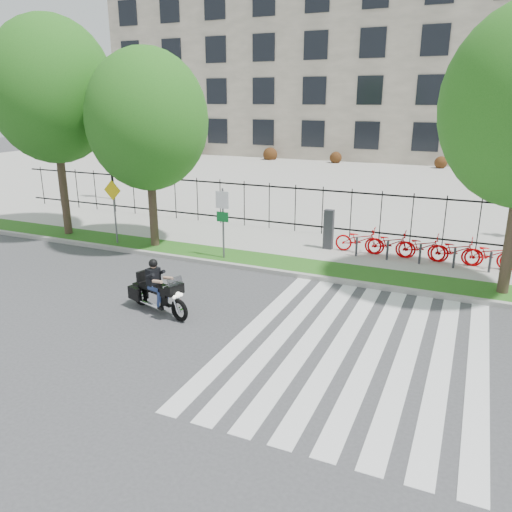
% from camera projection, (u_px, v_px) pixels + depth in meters
% --- Properties ---
extents(ground, '(120.00, 120.00, 0.00)m').
position_uv_depth(ground, '(180.00, 314.00, 13.53)').
color(ground, '#3C3C3F').
rests_on(ground, ground).
extents(curb, '(60.00, 0.20, 0.15)m').
position_uv_depth(curb, '(244.00, 267.00, 17.08)').
color(curb, '#9C9A92').
rests_on(curb, ground).
extents(grass_verge, '(60.00, 1.50, 0.15)m').
position_uv_depth(grass_verge, '(255.00, 260.00, 17.83)').
color(grass_verge, '#205114').
rests_on(grass_verge, ground).
extents(sidewalk, '(60.00, 3.50, 0.15)m').
position_uv_depth(sidewalk, '(280.00, 243.00, 20.00)').
color(sidewalk, '#AFADA3').
rests_on(sidewalk, ground).
extents(plaza, '(80.00, 34.00, 0.10)m').
position_uv_depth(plaza, '(370.00, 181.00, 35.31)').
color(plaza, '#AFADA3').
rests_on(plaza, ground).
extents(crosswalk_stripes, '(5.70, 8.00, 0.01)m').
position_uv_depth(crosswalk_stripes, '(356.00, 349.00, 11.66)').
color(crosswalk_stripes, silver).
rests_on(crosswalk_stripes, ground).
extents(iron_fence, '(30.00, 0.06, 2.00)m').
position_uv_depth(iron_fence, '(295.00, 208.00, 21.21)').
color(iron_fence, black).
rests_on(iron_fence, sidewalk).
extents(office_building, '(60.00, 21.90, 20.15)m').
position_uv_depth(office_building, '(418.00, 53.00, 49.68)').
color(office_building, gray).
rests_on(office_building, ground).
extents(lamp_post_left, '(1.06, 0.70, 4.25)m').
position_uv_depth(lamp_post_left, '(109.00, 144.00, 27.67)').
color(lamp_post_left, black).
rests_on(lamp_post_left, ground).
extents(street_tree_0, '(4.88, 4.88, 8.56)m').
position_uv_depth(street_tree_0, '(52.00, 91.00, 19.42)').
color(street_tree_0, '#34261C').
rests_on(street_tree_0, grass_verge).
extents(street_tree_1, '(4.41, 4.41, 7.24)m').
position_uv_depth(street_tree_1, '(147.00, 120.00, 18.03)').
color(street_tree_1, '#34261C').
rests_on(street_tree_1, grass_verge).
extents(bike_share_station, '(8.88, 0.86, 1.50)m').
position_uv_depth(bike_share_station, '(453.00, 250.00, 17.11)').
color(bike_share_station, '#2D2D33').
rests_on(bike_share_station, sidewalk).
extents(sign_pole_regulatory, '(0.50, 0.09, 2.50)m').
position_uv_depth(sign_pole_regulatory, '(223.00, 214.00, 17.41)').
color(sign_pole_regulatory, '#59595B').
rests_on(sign_pole_regulatory, grass_verge).
extents(sign_pole_warning, '(0.78, 0.09, 2.49)m').
position_uv_depth(sign_pole_warning, '(114.00, 203.00, 19.25)').
color(sign_pole_warning, '#59595B').
rests_on(sign_pole_warning, grass_verge).
extents(motorcycle_rider, '(2.27, 1.08, 1.80)m').
position_uv_depth(motorcycle_rider, '(158.00, 292.00, 13.50)').
color(motorcycle_rider, black).
rests_on(motorcycle_rider, ground).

